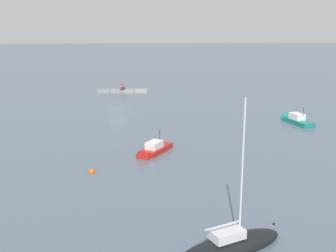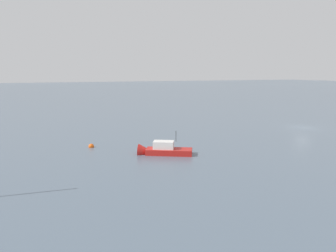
{
  "view_description": "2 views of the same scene",
  "coord_description": "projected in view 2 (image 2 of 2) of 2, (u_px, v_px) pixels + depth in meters",
  "views": [
    {
      "loc": [
        -4.87,
        68.25,
        13.72
      ],
      "look_at": [
        -7.16,
        26.57,
        3.4
      ],
      "focal_mm": 43.87,
      "sensor_mm": 36.0,
      "label": 1
    },
    {
      "loc": [
        -34.31,
        38.05,
        8.04
      ],
      "look_at": [
        5.2,
        19.57,
        0.82
      ],
      "focal_mm": 34.57,
      "sensor_mm": 36.0,
      "label": 2
    }
  ],
  "objects": [
    {
      "name": "motorboat_red_far",
      "position": [
        160.0,
        151.0,
        32.21
      ],
      "size": [
        4.16,
        5.43,
        3.0
      ],
      "rotation": [
        0.0,
        0.0,
        5.74
      ],
      "color": "red",
      "rests_on": "ground_plane"
    },
    {
      "name": "mooring_buoy_near",
      "position": [
        91.0,
        146.0,
        35.2
      ],
      "size": [
        0.59,
        0.59,
        0.59
      ],
      "color": "#EA5914",
      "rests_on": "ground_plane"
    },
    {
      "name": "ground_plane",
      "position": [
        302.0,
        128.0,
        47.88
      ],
      "size": [
        500.0,
        500.0,
        0.0
      ],
      "primitive_type": "plane",
      "color": "slate"
    }
  ]
}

